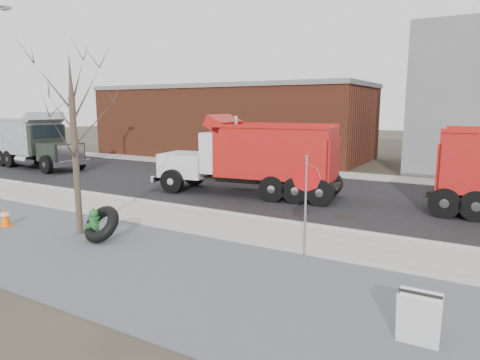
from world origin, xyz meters
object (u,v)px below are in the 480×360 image
Objects in this scene: fire_hydrant at (94,226)px; truck_tire at (102,224)px; sandwich_board at (419,319)px; dump_truck_grey at (33,140)px; stop_sign at (306,188)px; dump_truck_red_b at (254,155)px.

truck_tire reaches higher than fire_hydrant.
truck_tire reaches higher than sandwich_board.
sandwich_board is at bearing -15.68° from dump_truck_grey.
stop_sign is (5.34, 1.61, 1.27)m from truck_tire.
stop_sign is at bearing 135.84° from sandwich_board.
truck_tire is at bearing 170.81° from sandwich_board.
truck_tire is 0.47× the size of stop_sign.
stop_sign is at bearing 16.81° from truck_tire.
truck_tire is 7.78m from dump_truck_red_b.
dump_truck_grey is (-15.07, 8.25, 1.20)m from truck_tire.
dump_truck_grey is (-14.82, 8.30, 1.28)m from fire_hydrant.
sandwich_board is (8.36, -1.25, -0.03)m from truck_tire.
stop_sign reaches higher than fire_hydrant.
sandwich_board is (3.02, -2.86, -1.29)m from stop_sign.
stop_sign is (5.59, 1.66, 1.34)m from fire_hydrant.
fire_hydrant is 0.12× the size of dump_truck_grey.
sandwich_board is at bearing 123.02° from dump_truck_red_b.
sandwich_board is at bearing -8.51° from truck_tire.
sandwich_board is (8.61, -1.21, 0.05)m from fire_hydrant.
stop_sign is at bearing 39.06° from fire_hydrant.
dump_truck_grey is at bearing 165.78° from stop_sign.
stop_sign is 4.36m from sandwich_board.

